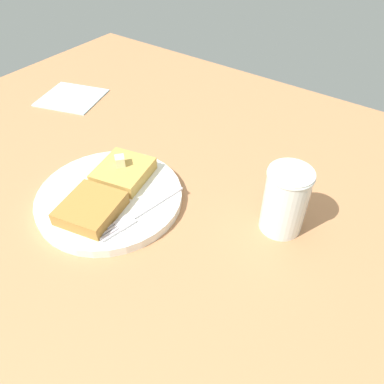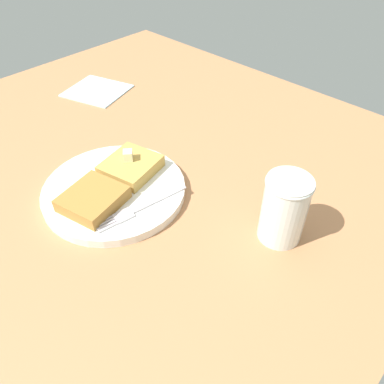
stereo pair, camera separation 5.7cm
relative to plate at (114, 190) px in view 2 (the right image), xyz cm
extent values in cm
cube|color=#B0764C|center=(-5.55, -5.41, -1.93)|extent=(101.12, 101.12, 2.09)
cylinder|color=white|center=(0.00, 0.00, -0.12)|extent=(23.70, 23.70, 1.52)
torus|color=#2D2C30|center=(0.00, 0.00, 0.24)|extent=(23.70, 23.70, 0.80)
cube|color=tan|center=(-4.67, -1.04, 1.73)|extent=(10.46, 9.92, 2.20)
cube|color=#A77434|center=(4.67, 1.04, 1.73)|extent=(10.46, 9.92, 2.20)
cube|color=#EFEAB5|center=(-4.81, -1.64, 3.69)|extent=(2.28, 2.30, 1.71)
cube|color=silver|center=(-3.10, 7.77, 0.82)|extent=(10.00, 2.69, 0.36)
cube|color=silver|center=(3.20, 6.61, 0.82)|extent=(3.15, 2.67, 0.36)
cube|color=silver|center=(6.30, 6.88, 0.82)|extent=(3.21, 0.89, 0.36)
cube|color=silver|center=(6.20, 6.34, 0.82)|extent=(3.21, 0.89, 0.36)
cube|color=silver|center=(6.10, 5.80, 0.82)|extent=(3.21, 0.89, 0.36)
cube|color=silver|center=(6.00, 5.26, 0.82)|extent=(3.21, 0.89, 0.36)
cylinder|color=#552310|center=(-11.25, 25.20, 3.56)|extent=(5.90, 5.90, 8.89)
cylinder|color=silver|center=(-11.25, 25.20, 4.46)|extent=(6.41, 6.41, 10.69)
torus|color=silver|center=(-11.25, 25.20, 9.36)|extent=(6.65, 6.65, 0.50)
cube|color=#ABCAD6|center=(-19.82, -32.43, -0.73)|extent=(15.78, 16.54, 0.30)
camera|label=1|loc=(28.52, 37.15, 41.71)|focal=35.00mm
camera|label=2|loc=(24.91, 41.52, 41.71)|focal=35.00mm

